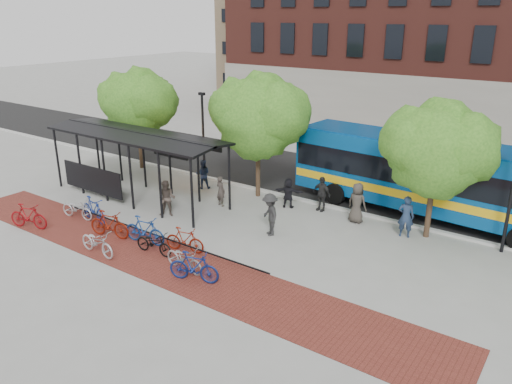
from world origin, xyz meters
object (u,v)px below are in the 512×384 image
Objects in this scene: bike_5 at (109,224)px; pedestrian_7 at (406,217)px; bike_9 at (185,240)px; bike_10 at (184,258)px; pedestrian_1 at (221,191)px; bike_6 at (97,242)px; lamp_post_left at (203,135)px; pedestrian_8 at (167,199)px; pedestrian_4 at (321,194)px; bus_shelter at (134,142)px; pedestrian_5 at (288,193)px; pedestrian_9 at (270,215)px; bike_7 at (145,230)px; bike_1 at (28,216)px; tree_a at (138,101)px; tree_c at (440,147)px; bike_8 at (154,243)px; tree_b at (260,113)px; pedestrian_6 at (357,203)px; bike_11 at (194,267)px; bike_3 at (94,209)px; bike_2 at (77,209)px; pedestrian_2 at (203,174)px; bus at (434,174)px.

pedestrian_7 reaches higher than bike_5.
pedestrian_7 reaches higher than bike_9.
pedestrian_1 reaches higher than bike_10.
lamp_post_left is at bearing 18.36° from bike_6.
pedestrian_8 reaches higher than pedestrian_1.
pedestrian_4 reaches higher than bike_5.
bus_shelter is at bearing -0.19° from pedestrian_7.
pedestrian_5 is at bearing 6.16° from bike_10.
pedestrian_9 reaches higher than pedestrian_7.
pedestrian_7 reaches higher than bike_7.
bike_1 is 4.05m from bike_5.
tree_a reaches higher than bike_1.
tree_a is 11.65m from pedestrian_5.
bike_8 is at bearing -136.85° from tree_c.
pedestrian_9 is (3.18, -3.83, -3.50)m from tree_b.
tree_c is (18.00, -0.00, -0.19)m from tree_a.
bus_shelter is 1.79× the size of tree_c.
tree_b is at bearing -1.70° from bike_8.
tree_b is 6.70m from pedestrian_6.
bike_11 is at bearing -104.27° from bike_1.
tree_a is at bearing 40.48° from bike_3.
lamp_post_left reaches higher than bike_5.
pedestrian_5 is at bearing -175.48° from tree_c.
pedestrian_7 is at bearing -50.29° from bike_8.
bike_9 is (5.66, 0.11, -0.07)m from bike_3.
tree_c is 2.94× the size of bike_5.
pedestrian_2 reaches higher than bike_2.
pedestrian_2 is 5.42m from pedestrian_5.
bike_10 is 1.01× the size of pedestrian_7.
pedestrian_2 is 0.93× the size of pedestrian_8.
bus_shelter is at bearing 42.05° from bike_7.
bike_6 is 1.03× the size of bike_11.
bike_11 is at bearing -52.13° from pedestrian_9.
pedestrian_6 is (9.01, 0.47, 0.13)m from pedestrian_2.
pedestrian_4 reaches higher than bike_7.
bike_10 is at bearing -103.52° from bike_2.
lamp_post_left reaches higher than pedestrian_2.
pedestrian_4 is at bearing -1.59° from lamp_post_left.
bus is 6.84× the size of bike_6.
lamp_post_left is at bearing 74.47° from bus_shelter.
pedestrian_8 is at bearing 55.49° from bike_10.
bus_shelter is 1.72× the size of tree_a.
bike_11 is 10.33m from pedestrian_2.
pedestrian_6 reaches higher than bike_5.
tree_c is at bearing -76.51° from bike_1.
bike_2 is at bearing -139.98° from bus.
bus reaches higher than bike_11.
bike_1 is 8.58m from bike_10.
bike_7 is 1.95m from bike_9.
bike_3 is 6.17m from pedestrian_1.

